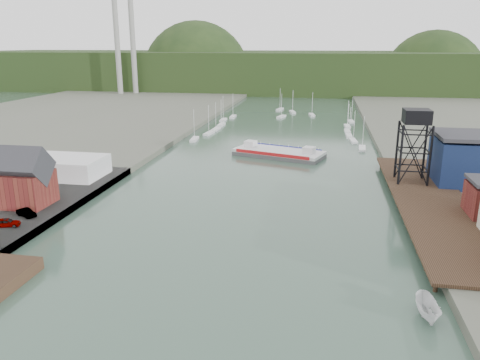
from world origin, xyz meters
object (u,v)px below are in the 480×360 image
(motorboat, at_px, (428,309))
(car_west_a, at_px, (7,222))
(chain_ferry, at_px, (279,153))
(lift_tower, at_px, (416,121))
(harbor_building, at_px, (18,182))

(motorboat, xyz_separation_m, car_west_a, (-65.73, 13.96, 1.13))
(car_west_a, bearing_deg, chain_ferry, -48.52)
(lift_tower, height_order, car_west_a, lift_tower)
(harbor_building, xyz_separation_m, chain_ferry, (44.95, 55.73, -5.03))
(lift_tower, xyz_separation_m, motorboat, (-6.35, -52.90, -14.42))
(harbor_building, xyz_separation_m, motorboat, (70.65, -24.90, -4.86))
(harbor_building, bearing_deg, chain_ferry, 51.11)
(harbor_building, height_order, car_west_a, harbor_building)
(lift_tower, bearing_deg, car_west_a, -151.62)
(chain_ferry, distance_m, motorboat, 84.63)
(lift_tower, bearing_deg, motorboat, -96.84)
(harbor_building, distance_m, car_west_a, 12.57)
(harbor_building, height_order, motorboat, harbor_building)
(chain_ferry, xyz_separation_m, motorboat, (25.70, -80.63, 0.16))
(lift_tower, relative_size, chain_ferry, 0.58)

